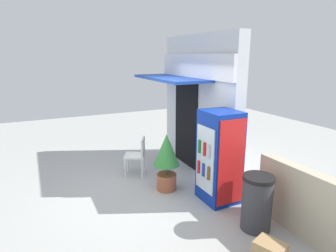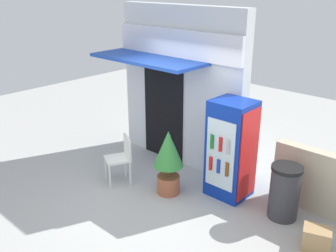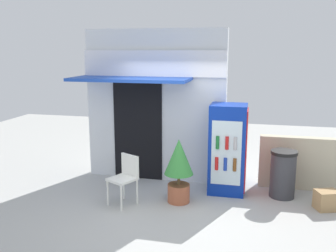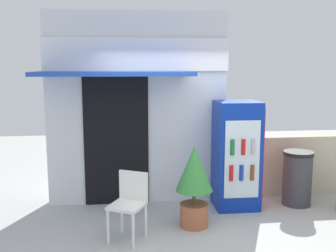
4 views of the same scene
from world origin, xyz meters
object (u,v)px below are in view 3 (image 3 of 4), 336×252
drink_cooler (228,149)px  trash_bin (283,174)px  cardboard_box (327,200)px  plastic_chair (125,175)px  potted_plant_near_shop (179,165)px

drink_cooler → trash_bin: bearing=-0.5°
trash_bin → cardboard_box: trash_bin is taller
drink_cooler → plastic_chair: size_ratio=1.95×
drink_cooler → trash_bin: drink_cooler is taller
plastic_chair → trash_bin: trash_bin is taller
potted_plant_near_shop → cardboard_box: potted_plant_near_shop is taller
plastic_chair → cardboard_box: plastic_chair is taller
potted_plant_near_shop → trash_bin: 1.97m
plastic_chair → cardboard_box: bearing=9.0°
cardboard_box → plastic_chair: bearing=-171.0°
potted_plant_near_shop → drink_cooler: bearing=40.3°
drink_cooler → plastic_chair: 2.00m
trash_bin → cardboard_box: (0.72, -0.41, -0.28)m
drink_cooler → cardboard_box: bearing=-13.6°
plastic_chair → cardboard_box: size_ratio=2.35×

